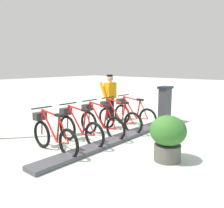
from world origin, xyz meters
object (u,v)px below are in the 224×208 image
Objects in this scene: bike_docked_2 at (100,122)px; bike_docked_1 at (117,117)px; payment_kiosk at (165,104)px; bike_docked_4 at (52,134)px; bike_docked_3 at (78,127)px; planter_bush at (168,136)px; worker_near_rack at (110,96)px; bike_docked_0 at (133,113)px.

bike_docked_1 is at bearing -90.00° from bike_docked_2.
bike_docked_2 is (0.57, 2.70, -0.24)m from payment_kiosk.
bike_docked_3 is at bearing -90.00° from bike_docked_4.
bike_docked_3 reaches higher than planter_bush.
worker_near_rack reaches higher than bike_docked_3.
payment_kiosk reaches higher than bike_docked_3.
bike_docked_2 is 1.00× the size of bike_docked_4.
bike_docked_2 is 2.29m from planter_bush.
bike_docked_1 is 2.38m from bike_docked_4.
payment_kiosk is at bearing -106.67° from bike_docked_1.
bike_docked_2 is (0.00, 1.59, 0.00)m from bike_docked_0.
bike_docked_1 reaches higher than planter_bush.
worker_near_rack is (1.13, -0.17, 0.48)m from bike_docked_0.
worker_near_rack is 4.00m from planter_bush.
payment_kiosk reaches higher than bike_docked_4.
bike_docked_2 and bike_docked_3 have the same top height.
payment_kiosk is 0.74× the size of bike_docked_2.
bike_docked_2 is 1.59m from bike_docked_4.
bike_docked_0 is 1.00× the size of bike_docked_4.
worker_near_rack is at bearing -40.56° from bike_docked_1.
bike_docked_1 is 1.00× the size of bike_docked_2.
bike_docked_2 is at bearing 78.06° from payment_kiosk.
bike_docked_2 is 2.14m from worker_near_rack.
planter_bush is at bearing 148.31° from worker_near_rack.
bike_docked_3 is (0.00, 2.38, 0.00)m from bike_docked_0.
bike_docked_3 is 2.31m from planter_bush.
bike_docked_0 reaches higher than planter_bush.
bike_docked_2 is at bearing 90.00° from bike_docked_0.
worker_near_rack is (1.13, -1.76, 0.48)m from bike_docked_2.
bike_docked_0 is at bearing -90.00° from bike_docked_2.
bike_docked_4 is (0.57, 4.29, -0.24)m from payment_kiosk.
bike_docked_0 and bike_docked_4 have the same top height.
bike_docked_2 is at bearing -90.00° from bike_docked_3.
worker_near_rack is 1.71× the size of planter_bush.
bike_docked_0 is 1.00× the size of bike_docked_1.
planter_bush is (-2.26, 1.92, 0.11)m from bike_docked_0.
worker_near_rack reaches higher than bike_docked_1.
bike_docked_3 is 1.77× the size of planter_bush.
bike_docked_4 is at bearing 90.00° from bike_docked_1.
planter_bush is (-2.26, -0.46, 0.11)m from bike_docked_3.
bike_docked_1 is 1.00× the size of bike_docked_3.
bike_docked_0 and bike_docked_1 have the same top height.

